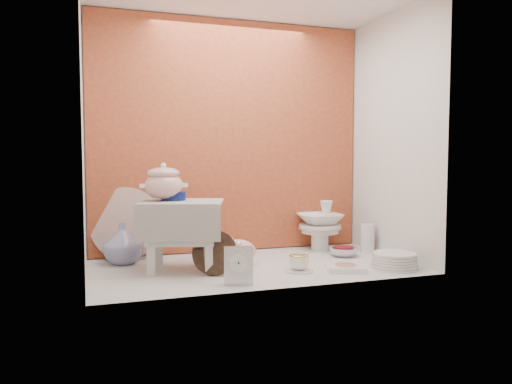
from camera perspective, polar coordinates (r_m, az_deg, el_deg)
ground at (r=2.86m, az=-0.25°, el=-8.45°), size 1.80×1.80×0.00m
niche_shell at (r=2.99m, az=-1.36°, el=10.01°), size 1.86×1.03×1.53m
step_stool at (r=2.76m, az=-8.40°, el=-4.95°), size 0.53×0.49×0.38m
soup_tureen at (r=2.78m, az=-10.49°, el=1.17°), size 0.33×0.33×0.21m
cobalt_bowl at (r=2.80m, az=-9.38°, el=-0.42°), size 0.14×0.14×0.05m
floral_platter at (r=3.12m, az=-14.61°, el=-3.48°), size 0.45×0.21×0.44m
blue_white_vase at (r=3.01m, az=-14.95°, el=-5.70°), size 0.29×0.29×0.24m
lacquer_tray at (r=2.65m, az=-4.72°, el=-6.94°), size 0.26×0.18×0.23m
mantel_clock at (r=2.45m, az=-2.02°, el=-8.15°), size 0.15×0.08×0.20m
plush_pig at (r=2.87m, az=-2.11°, el=-6.80°), size 0.30×0.24×0.16m
teacup_saucer at (r=2.74m, az=4.89°, el=-8.92°), size 0.20×0.20×0.01m
gold_rim_teacup at (r=2.73m, az=4.90°, el=-7.95°), size 0.13×0.13×0.08m
lattice_dish at (r=2.81m, az=10.15°, el=-8.47°), size 0.26×0.26×0.03m
dinner_plate_stack at (r=2.90m, az=15.49°, el=-7.53°), size 0.32×0.32×0.09m
crystal_bowl at (r=3.18m, az=9.93°, el=-6.73°), size 0.19×0.19×0.06m
clear_glass_vase at (r=3.34m, az=12.57°, el=-5.16°), size 0.11×0.11×0.18m
porcelain_tower at (r=3.36m, az=7.29°, el=-3.77°), size 0.31×0.31×0.33m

